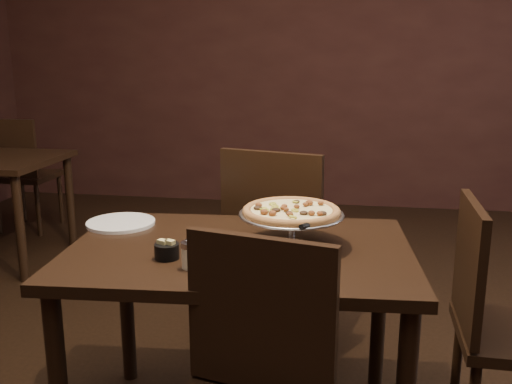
# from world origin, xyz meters

# --- Properties ---
(room) EXTENTS (6.04, 7.04, 2.84)m
(room) POSITION_xyz_m (0.06, 0.03, 1.40)
(room) COLOR black
(room) RESTS_ON ground
(dining_table) EXTENTS (1.23, 0.86, 0.74)m
(dining_table) POSITION_xyz_m (-0.06, 0.05, 0.64)
(dining_table) COLOR black
(dining_table) RESTS_ON ground
(pizza_stand) EXTENTS (0.36, 0.36, 0.15)m
(pizza_stand) POSITION_xyz_m (0.11, 0.10, 0.86)
(pizza_stand) COLOR silver
(pizza_stand) RESTS_ON dining_table
(parmesan_shaker) EXTENTS (0.05, 0.05, 0.10)m
(parmesan_shaker) POSITION_xyz_m (-0.18, -0.17, 0.78)
(parmesan_shaker) COLOR beige
(parmesan_shaker) RESTS_ON dining_table
(pepper_flake_shaker) EXTENTS (0.06, 0.06, 0.11)m
(pepper_flake_shaker) POSITION_xyz_m (-0.08, -0.13, 0.79)
(pepper_flake_shaker) COLOR maroon
(pepper_flake_shaker) RESTS_ON dining_table
(packet_caddy) EXTENTS (0.08, 0.08, 0.06)m
(packet_caddy) POSITION_xyz_m (-0.28, -0.10, 0.77)
(packet_caddy) COLOR black
(packet_caddy) RESTS_ON dining_table
(napkin_stack) EXTENTS (0.19, 0.19, 0.02)m
(napkin_stack) POSITION_xyz_m (0.15, -0.23, 0.75)
(napkin_stack) COLOR silver
(napkin_stack) RESTS_ON dining_table
(plate_left) EXTENTS (0.27, 0.27, 0.01)m
(plate_left) POSITION_xyz_m (-0.57, 0.24, 0.75)
(plate_left) COLOR white
(plate_left) RESTS_ON dining_table
(plate_near) EXTENTS (0.21, 0.21, 0.01)m
(plate_near) POSITION_xyz_m (-0.04, -0.18, 0.74)
(plate_near) COLOR white
(plate_near) RESTS_ON dining_table
(serving_spatula) EXTENTS (0.16, 0.16, 0.02)m
(serving_spatula) POSITION_xyz_m (0.19, -0.03, 0.86)
(serving_spatula) COLOR silver
(serving_spatula) RESTS_ON pizza_stand
(chair_far) EXTENTS (0.56, 0.56, 0.99)m
(chair_far) POSITION_xyz_m (0.01, 0.69, 0.54)
(chair_far) COLOR black
(chair_far) RESTS_ON ground
(chair_side) EXTENTS (0.43, 0.43, 0.90)m
(chair_side) POSITION_xyz_m (0.84, 0.15, 0.49)
(chair_side) COLOR black
(chair_side) RESTS_ON ground
(bg_chair_far) EXTENTS (0.43, 0.43, 0.91)m
(bg_chair_far) POSITION_xyz_m (-2.24, 2.27, 0.50)
(bg_chair_far) COLOR black
(bg_chair_far) RESTS_ON ground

